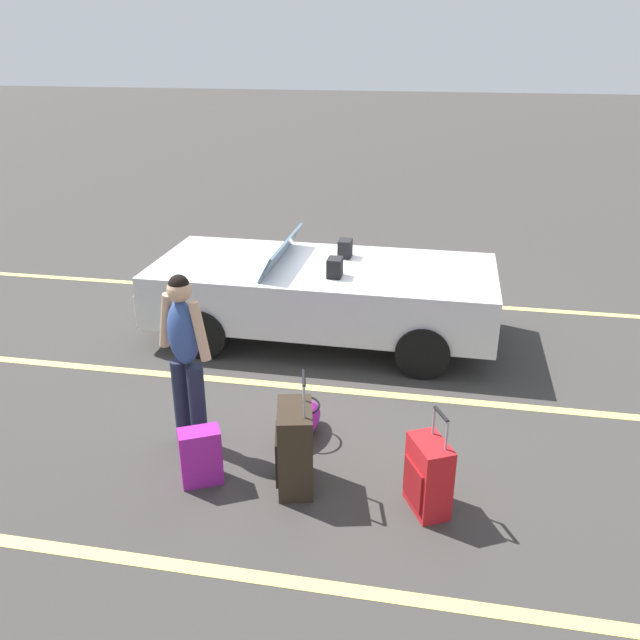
{
  "coord_description": "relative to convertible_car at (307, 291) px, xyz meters",
  "views": [
    {
      "loc": [
        -1.33,
        7.36,
        3.48
      ],
      "look_at": [
        -0.18,
        1.2,
        0.75
      ],
      "focal_mm": 36.73,
      "sensor_mm": 36.0,
      "label": 1
    }
  ],
  "objects": [
    {
      "name": "suitcase_medium_bright",
      "position": [
        -1.6,
        3.07,
        -0.28
      ],
      "size": [
        0.4,
        0.47,
        0.88
      ],
      "rotation": [
        0.0,
        0.0,
        0.47
      ],
      "color": "red",
      "rests_on": "ground_plane"
    },
    {
      "name": "lot_line_far",
      "position": [
        -0.21,
        4.03,
        -0.59
      ],
      "size": [
        18.0,
        0.12,
        0.01
      ],
      "primitive_type": "cube",
      "color": "#EAE066",
      "rests_on": "ground_plane"
    },
    {
      "name": "duffel_bag",
      "position": [
        -0.4,
        2.24,
        -0.43
      ],
      "size": [
        0.44,
        0.69,
        0.34
      ],
      "rotation": [
        0.0,
        0.0,
        1.36
      ],
      "color": "#991E8C",
      "rests_on": "ground_plane"
    },
    {
      "name": "lot_line_mid",
      "position": [
        -0.21,
        1.33,
        -0.59
      ],
      "size": [
        18.0,
        0.12,
        0.01
      ],
      "primitive_type": "cube",
      "color": "#EAE066",
      "rests_on": "ground_plane"
    },
    {
      "name": "traveler_person",
      "position": [
        0.57,
        2.53,
        0.34
      ],
      "size": [
        0.59,
        0.33,
        1.65
      ],
      "rotation": [
        0.0,
        0.0,
        -1.99
      ],
      "color": "#1E2338",
      "rests_on": "ground_plane"
    },
    {
      "name": "lot_line_near",
      "position": [
        -0.21,
        -1.37,
        -0.59
      ],
      "size": [
        18.0,
        0.12,
        0.01
      ],
      "primitive_type": "cube",
      "color": "#EAE066",
      "rests_on": "ground_plane"
    },
    {
      "name": "suitcase_large_black",
      "position": [
        -0.51,
        2.97,
        -0.22
      ],
      "size": [
        0.39,
        0.53,
        1.03
      ],
      "rotation": [
        0.0,
        0.0,
        0.22
      ],
      "color": "#2D2319",
      "rests_on": "ground_plane"
    },
    {
      "name": "ground_plane",
      "position": [
        -0.21,
        0.0,
        -0.59
      ],
      "size": [
        80.0,
        80.0,
        0.0
      ],
      "primitive_type": "plane",
      "color": "#383533"
    },
    {
      "name": "suitcase_small_carryon",
      "position": [
        0.28,
        3.06,
        -0.34
      ],
      "size": [
        0.39,
        0.34,
        0.5
      ],
      "rotation": [
        0.0,
        0.0,
        5.19
      ],
      "color": "#991E8C",
      "rests_on": "ground_plane"
    },
    {
      "name": "convertible_car",
      "position": [
        0.0,
        0.0,
        0.0
      ],
      "size": [
        4.16,
        1.88,
        1.24
      ],
      "rotation": [
        0.0,
        0.0,
        -0.01
      ],
      "color": "silver",
      "rests_on": "ground_plane"
    }
  ]
}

